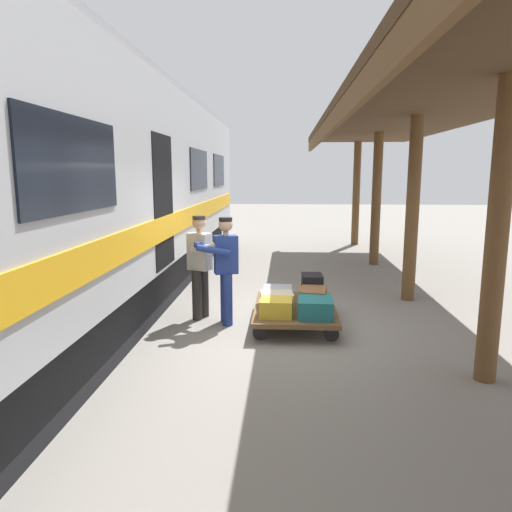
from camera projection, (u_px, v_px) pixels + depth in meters
name	position (u px, v px, depth m)	size (l,w,h in m)	color
ground_plane	(288.00, 327.00, 7.42)	(60.00, 60.00, 0.00)	gray
platform_canopy	(447.00, 108.00, 6.72)	(3.20, 18.62, 3.56)	brown
train_car	(67.00, 194.00, 7.28)	(3.02, 17.26, 4.00)	#B7BABF
luggage_cart	(295.00, 309.00, 7.53)	(1.27, 1.89, 0.29)	brown
suitcase_gray_aluminum	(277.00, 293.00, 8.03)	(0.48, 0.58, 0.17)	#9EA0A5
suitcase_brown_leather	(313.00, 298.00, 7.48)	(0.40, 0.57, 0.29)	brown
suitcase_yellow_case	(276.00, 307.00, 7.01)	(0.47, 0.45, 0.26)	gold
suitcase_orange_carryall	(311.00, 293.00, 8.00)	(0.40, 0.45, 0.19)	#CC6B23
suitcase_teal_softside	(315.00, 307.00, 6.97)	(0.50, 0.59, 0.27)	#1E666B
suitcase_cream_canvas	(277.00, 299.00, 7.52)	(0.51, 0.44, 0.22)	beige
suitcase_black_hardshell	(312.00, 281.00, 7.95)	(0.34, 0.44, 0.23)	black
porter_in_overalls	(225.00, 267.00, 7.45)	(0.73, 0.55, 1.70)	navy
porter_by_door	(201.00, 263.00, 7.73)	(0.74, 0.60, 1.70)	#332D28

